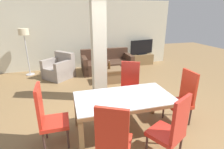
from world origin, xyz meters
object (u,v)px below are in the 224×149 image
Objects in this scene: dining_chair_head_right at (183,97)px; sofa at (107,64)px; dining_chair_head_left at (48,115)px; tv_screen at (142,47)px; floor_lamp at (24,36)px; dining_chair_near_right at (172,128)px; armchair at (59,69)px; dining_chair_far_right at (129,85)px; bottle at (109,66)px; tv_stand at (141,59)px; dining_chair_near_left at (113,139)px; dining_table at (124,104)px; coffee_table at (111,75)px.

dining_chair_head_right is 3.80m from sofa.
tv_screen is at bearing 139.52° from dining_chair_head_left.
floor_lamp is at bearing -7.58° from sofa.
sofa is (0.13, 4.58, -0.29)m from dining_chair_near_right.
dining_chair_head_left is at bearing 135.96° from armchair.
dining_chair_head_left is at bearing 53.17° from dining_chair_far_right.
bottle is 0.27× the size of tv_stand.
dining_chair_head_right is at bearing 54.23° from dining_chair_near_left.
dining_chair_head_right is at bearing 90.00° from dining_chair_head_left.
dining_table reaches higher than coffee_table.
dining_chair_near_left is 5.35m from floor_lamp.
tv_stand is at bearing 61.61° from dining_table.
dining_chair_head_right is (1.72, 0.85, 0.00)m from dining_chair_near_left.
tv_stand is at bearing -92.11° from dining_chair_far_right.
armchair is (-1.66, 4.35, -0.27)m from dining_chair_near_right.
floor_lamp is at bearing 18.79° from armchair.
dining_table is 1.62× the size of dining_chair_near_left.
tv_stand is (1.93, 1.69, -0.33)m from bottle.
dining_chair_head_right is 0.94× the size of armchair.
armchair reaches higher than bottle.
dining_chair_head_left is 5.65m from tv_stand.
dining_chair_head_left is 4.30m from floor_lamp.
sofa is 3.12m from floor_lamp.
armchair is (-1.79, -0.23, 0.01)m from sofa.
tv_screen is at bearing -13.73° from dining_chair_head_right.
armchair is 1.68m from floor_lamp.
tv_screen is at bearing -116.57° from tv_stand.
dining_chair_near_left is 0.58× the size of sofa.
sofa is 2.46× the size of coffee_table.
floor_lamp reaches higher than dining_chair_head_right.
bottle is 0.17× the size of floor_lamp.
dining_chair_head_left is 5.64m from tv_screen.
dining_table is 1.62× the size of dining_chair_head_left.
tv_screen reaches higher than bottle.
dining_chair_head_left is 1.43× the size of coffee_table.
dining_chair_head_left reaches higher than tv_stand.
tv_screen reaches higher than coffee_table.
floor_lamp is (-2.74, 4.96, 0.85)m from dining_chair_near_right.
tv_stand is (3.66, 4.29, -0.34)m from dining_chair_head_left.
tv_screen reaches higher than armchair.
dining_chair_head_left is 0.66× the size of floor_lamp.
armchair is at bearing 127.92° from dining_chair_near_left.
dining_chair_head_left is 3.12m from bottle.
dining_chair_head_right is 4.42m from tv_screen.
floor_lamp is at bearing -166.93° from dining_chair_head_left.
dining_chair_near_left is at bearing 116.21° from dining_chair_head_right.
bottle reaches higher than coffee_table.
sofa is at bearing 80.28° from bottle.
tv_stand is 0.61× the size of floor_lamp.
floor_lamp is (-2.74, 3.21, 0.85)m from dining_chair_far_right.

